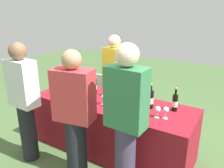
{
  "coord_description": "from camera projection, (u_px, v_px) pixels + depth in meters",
  "views": [
    {
      "loc": [
        1.47,
        -2.44,
        1.97
      ],
      "look_at": [
        0.0,
        0.0,
        0.99
      ],
      "focal_mm": 36.93,
      "sensor_mm": 36.0,
      "label": 1
    }
  ],
  "objects": [
    {
      "name": "wine_bottle_1",
      "position": [
        71.0,
        82.0,
        3.49
      ],
      "size": [
        0.08,
        0.08,
        0.33
      ],
      "color": "black",
      "rests_on": "tasting_table"
    },
    {
      "name": "guest_0",
      "position": [
        24.0,
        100.0,
        2.87
      ],
      "size": [
        0.39,
        0.22,
        1.57
      ],
      "rotation": [
        0.0,
        0.0,
        -0.04
      ],
      "color": "black",
      "rests_on": "ground_plane"
    },
    {
      "name": "ice_bucket",
      "position": [
        74.0,
        86.0,
        3.37
      ],
      "size": [
        0.18,
        0.18,
        0.2
      ],
      "primitive_type": "cylinder",
      "color": "silver",
      "rests_on": "tasting_table"
    },
    {
      "name": "server_pouring",
      "position": [
        114.0,
        77.0,
        3.82
      ],
      "size": [
        0.37,
        0.23,
        1.53
      ],
      "rotation": [
        0.0,
        0.0,
        3.05
      ],
      "color": "#3F3351",
      "rests_on": "ground_plane"
    },
    {
      "name": "wine_bottle_7",
      "position": [
        175.0,
        103.0,
        2.79
      ],
      "size": [
        0.07,
        0.07,
        0.3
      ],
      "color": "black",
      "rests_on": "tasting_table"
    },
    {
      "name": "wine_bottle_4",
      "position": [
        94.0,
        86.0,
        3.36
      ],
      "size": [
        0.08,
        0.08,
        0.3
      ],
      "color": "black",
      "rests_on": "tasting_table"
    },
    {
      "name": "guest_1",
      "position": [
        75.0,
        115.0,
        2.54
      ],
      "size": [
        0.47,
        0.31,
        1.55
      ],
      "rotation": [
        0.0,
        0.0,
        0.19
      ],
      "color": "black",
      "rests_on": "ground_plane"
    },
    {
      "name": "wine_glass_0",
      "position": [
        84.0,
        93.0,
        3.13
      ],
      "size": [
        0.07,
        0.07,
        0.13
      ],
      "color": "silver",
      "rests_on": "tasting_table"
    },
    {
      "name": "wine_bottle_3",
      "position": [
        88.0,
        83.0,
        3.48
      ],
      "size": [
        0.07,
        0.07,
        0.33
      ],
      "color": "black",
      "rests_on": "tasting_table"
    },
    {
      "name": "tasting_table",
      "position": [
        112.0,
        126.0,
        3.21
      ],
      "size": [
        2.21,
        0.78,
        0.74
      ],
      "primitive_type": "cube",
      "color": "maroon",
      "rests_on": "ground_plane"
    },
    {
      "name": "wine_bottle_6",
      "position": [
        150.0,
        99.0,
        2.86
      ],
      "size": [
        0.08,
        0.08,
        0.32
      ],
      "color": "black",
      "rests_on": "tasting_table"
    },
    {
      "name": "wine_glass_2",
      "position": [
        109.0,
        100.0,
        2.9
      ],
      "size": [
        0.06,
        0.06,
        0.14
      ],
      "color": "silver",
      "rests_on": "tasting_table"
    },
    {
      "name": "menu_board",
      "position": [
        104.0,
        94.0,
        4.37
      ],
      "size": [
        0.52,
        0.04,
        0.75
      ],
      "primitive_type": "cube",
      "rotation": [
        0.0,
        0.0,
        0.02
      ],
      "color": "white",
      "rests_on": "ground_plane"
    },
    {
      "name": "guest_2",
      "position": [
        126.0,
        119.0,
        2.27
      ],
      "size": [
        0.41,
        0.24,
        1.66
      ],
      "rotation": [
        0.0,
        0.0,
        -0.05
      ],
      "color": "#3F3351",
      "rests_on": "ground_plane"
    },
    {
      "name": "wine_glass_5",
      "position": [
        166.0,
        110.0,
        2.59
      ],
      "size": [
        0.07,
        0.07,
        0.14
      ],
      "color": "silver",
      "rests_on": "tasting_table"
    },
    {
      "name": "wine_glass_4",
      "position": [
        158.0,
        110.0,
        2.62
      ],
      "size": [
        0.07,
        0.07,
        0.14
      ],
      "color": "silver",
      "rests_on": "tasting_table"
    },
    {
      "name": "wine_glass_1",
      "position": [
        104.0,
        97.0,
        2.96
      ],
      "size": [
        0.07,
        0.07,
        0.14
      ],
      "color": "silver",
      "rests_on": "tasting_table"
    },
    {
      "name": "ground_plane",
      "position": [
        112.0,
        149.0,
        3.33
      ],
      "size": [
        12.0,
        12.0,
        0.0
      ],
      "primitive_type": "plane",
      "color": "#476638"
    },
    {
      "name": "wine_bottle_2",
      "position": [
        79.0,
        82.0,
        3.51
      ],
      "size": [
        0.06,
        0.06,
        0.31
      ],
      "color": "black",
      "rests_on": "tasting_table"
    },
    {
      "name": "wine_bottle_0",
      "position": [
        71.0,
        79.0,
        3.63
      ],
      "size": [
        0.07,
        0.07,
        0.32
      ],
      "color": "black",
      "rests_on": "tasting_table"
    },
    {
      "name": "wine_glass_3",
      "position": [
        136.0,
        103.0,
        2.8
      ],
      "size": [
        0.07,
        0.07,
        0.13
      ],
      "color": "silver",
      "rests_on": "tasting_table"
    },
    {
      "name": "wine_bottle_5",
      "position": [
        112.0,
        89.0,
        3.21
      ],
      "size": [
        0.07,
        0.07,
        0.32
      ],
      "color": "black",
      "rests_on": "tasting_table"
    }
  ]
}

